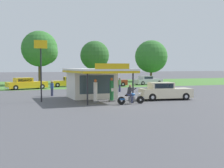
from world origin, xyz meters
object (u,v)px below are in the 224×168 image
Objects in this scene: gas_pump_nearside at (95,92)px; parked_car_second_row_spare at (68,82)px; bystander_strolling_foreground at (120,84)px; parked_car_back_row_left at (148,81)px; motorcycle_with_rider at (131,96)px; featured_classic_sedan at (165,92)px; gas_pump_offside at (112,91)px; bystander_leaning_by_kiosk at (52,88)px; parked_car_back_row_right at (26,84)px; parked_car_back_row_centre_left at (112,82)px; roadside_pole_sign at (41,60)px.

gas_pump_nearside is 20.19m from parked_car_second_row_spare.
parked_car_second_row_spare is (2.05, 20.09, -0.22)m from gas_pump_nearside.
parked_car_back_row_left is at bearing 49.31° from bystander_strolling_foreground.
bystander_strolling_foreground is at bearing 71.65° from motorcycle_with_rider.
bystander_strolling_foreground is (-0.67, 9.15, 0.17)m from featured_classic_sedan.
featured_classic_sedan is (5.05, -0.47, -0.22)m from gas_pump_offside.
bystander_strolling_foreground is 8.68m from bystander_leaning_by_kiosk.
parked_car_second_row_spare is 2.88× the size of bystander_strolling_foreground.
motorcycle_with_rider is 20.54m from parked_car_back_row_right.
parked_car_back_row_centre_left is at bearing 74.37° from bystander_strolling_foreground.
gas_pump_offside is 18.05m from parked_car_back_row_right.
featured_classic_sedan is at bearing -11.95° from roadside_pole_sign.
gas_pump_nearside is at bearing 175.86° from featured_classic_sedan.
bystander_leaning_by_kiosk is at bearing -166.11° from bystander_strolling_foreground.
parked_car_back_row_left is (15.83, 20.28, -0.23)m from gas_pump_nearside.
motorcycle_with_rider is 11.66m from bystander_strolling_foreground.
parked_car_back_row_right is 3.75× the size of bystander_leaning_by_kiosk.
gas_pump_offside is at bearing -125.28° from parked_car_back_row_left.
featured_classic_sedan is 0.88× the size of parked_car_back_row_right.
parked_car_back_row_right reaches higher than parked_car_back_row_left.
bystander_leaning_by_kiosk is at bearing -133.03° from parked_car_back_row_centre_left.
parked_car_back_row_right is (-20.07, -3.15, 0.04)m from parked_car_back_row_left.
parked_car_second_row_spare is at bearing 71.10° from bystander_leaning_by_kiosk.
parked_car_back_row_left is 3.57× the size of bystander_leaning_by_kiosk.
parked_car_back_row_right is at bearing 99.01° from bystander_leaning_by_kiosk.
parked_car_back_row_centre_left is 0.97× the size of roadside_pole_sign.
featured_classic_sedan is 0.96× the size of roadside_pole_sign.
gas_pump_nearside is 0.84× the size of motorcycle_with_rider.
featured_classic_sedan is 9.18m from bystander_strolling_foreground.
parked_car_second_row_spare is at bearing 84.17° from gas_pump_nearside.
gas_pump_nearside is at bearing -95.83° from parked_car_second_row_spare.
motorcycle_with_rider is 0.41× the size of parked_car_back_row_right.
motorcycle_with_rider is 22.47m from parked_car_second_row_spare.
motorcycle_with_rider reaches higher than parked_car_second_row_spare.
gas_pump_nearside is 0.95× the size of gas_pump_offside.
bystander_strolling_foreground reaches higher than parked_car_back_row_centre_left.
parked_car_second_row_spare is 0.85× the size of parked_car_back_row_right.
parked_car_second_row_spare is at bearing 167.27° from parked_car_back_row_centre_left.
parked_car_second_row_spare is 0.96× the size of parked_car_back_row_centre_left.
gas_pump_offside is 9.72m from bystander_strolling_foreground.
bystander_strolling_foreground reaches higher than motorcycle_with_rider.
motorcycle_with_rider is (2.19, -2.38, -0.24)m from gas_pump_nearside.
parked_car_back_row_right is 15.57m from roadside_pole_sign.
roadside_pole_sign is (-20.12, -18.46, 2.89)m from parked_car_back_row_left.
parked_car_back_row_left is (9.30, 20.75, -0.06)m from featured_classic_sedan.
bystander_strolling_foreground is (5.86, 8.68, 0.00)m from gas_pump_nearside.
featured_classic_sedan is at bearing -114.14° from parked_car_back_row_left.
gas_pump_nearside is at bearing -124.03° from bystander_strolling_foreground.
gas_pump_nearside is 7.08m from bystander_leaning_by_kiosk.
featured_classic_sedan is at bearing -58.53° from parked_car_back_row_right.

